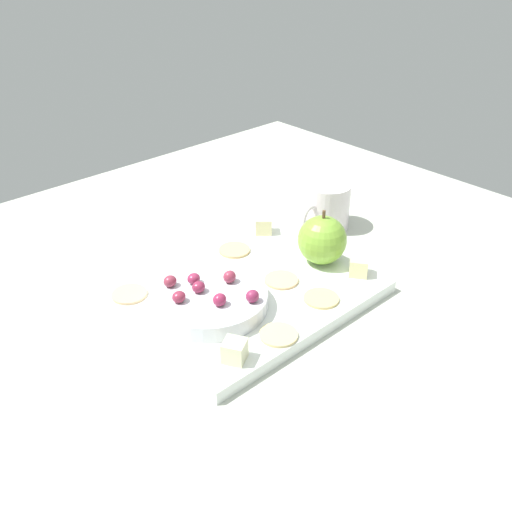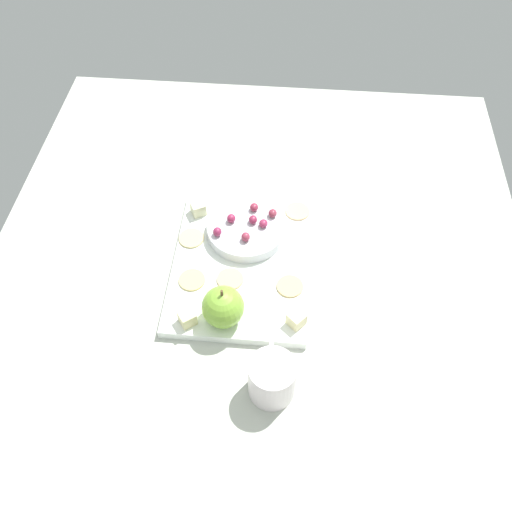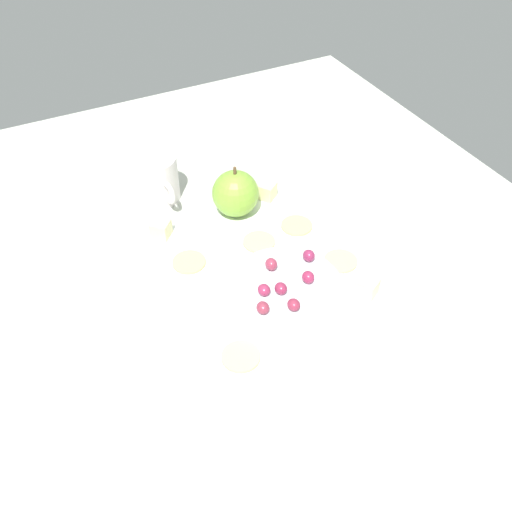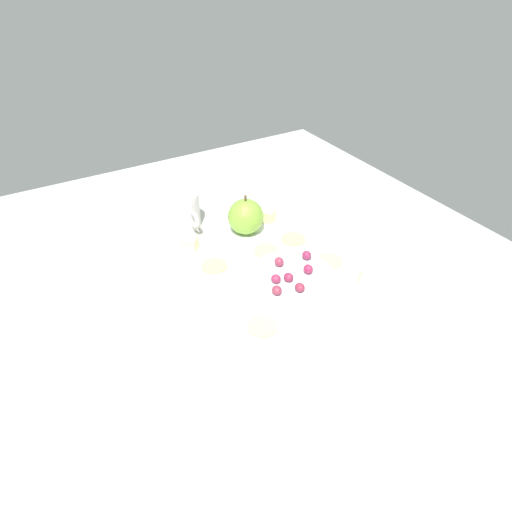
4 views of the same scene
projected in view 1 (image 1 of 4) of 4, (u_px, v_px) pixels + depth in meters
The scene contains 21 objects.
table at pixel (241, 301), 89.56cm from camera, with size 121.91×108.19×4.51cm, color #B5BCAD.
platter at pixel (250, 294), 85.52cm from camera, with size 34.64×26.60×1.87cm, color white.
serving_dish at pixel (210, 300), 80.41cm from camera, with size 15.94×15.94×2.40cm, color silver.
apple_whole at pixel (322, 240), 89.70cm from camera, with size 7.62×7.62×7.62cm, color #7DB238.
apple_stem at pixel (324, 214), 87.44cm from camera, with size 0.50×0.50×1.20cm, color brown.
cheese_cube_0 at pixel (264, 225), 99.12cm from camera, with size 2.73×2.73×2.73cm, color beige.
cheese_cube_1 at pixel (235, 351), 70.95cm from camera, with size 2.73×2.73×2.73cm, color beige.
cheese_cube_2 at pixel (359, 267), 87.65cm from camera, with size 2.73×2.73×2.73cm, color beige.
cracker_0 at pixel (321, 298), 82.52cm from camera, with size 5.05×5.05×0.40cm, color #DEC47B.
cracker_1 at pixel (279, 335), 75.47cm from camera, with size 5.05×5.05×0.40cm, color #D6C384.
cracker_2 at pixel (234, 250), 94.21cm from camera, with size 5.05×5.05×0.40cm, color #E0B97C.
cracker_3 at pixel (281, 280), 86.60cm from camera, with size 5.05×5.05×0.40cm, color #E4B882.
cracker_4 at pixel (130, 294), 83.41cm from camera, with size 5.05×5.05×0.40cm, color #DEB888.
grape_0 at pixel (220, 300), 76.92cm from camera, with size 1.89×1.70×1.75cm, color #97274B.
grape_1 at pixel (230, 277), 81.70cm from camera, with size 1.89×1.70×1.79cm, color #963149.
grape_2 at pixel (199, 287), 79.65cm from camera, with size 1.89×1.70×1.60cm, color #8F2847.
grape_3 at pixel (252, 296), 77.63cm from camera, with size 1.89×1.70×1.75cm, color #8C274D.
grape_4 at pixel (194, 279), 81.50cm from camera, with size 1.89×1.70×1.53cm, color #982B4E.
grape_5 at pixel (179, 297), 77.63cm from camera, with size 1.89×1.70×1.58cm, color #8F2B43.
grape_6 at pixel (170, 281), 80.85cm from camera, with size 1.89×1.70×1.64cm, color #8F3245.
cup at pixel (327, 206), 103.49cm from camera, with size 11.11×7.90×8.21cm.
Camera 1 is at (48.10, 55.50, 54.02)cm, focal length 40.94 mm.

